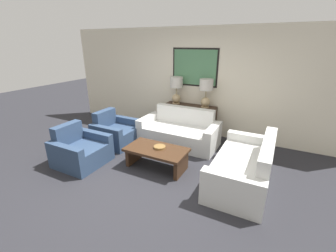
{
  "coord_description": "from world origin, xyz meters",
  "views": [
    {
      "loc": [
        2.02,
        -2.97,
        2.28
      ],
      "look_at": [
        0.02,
        0.91,
        0.65
      ],
      "focal_mm": 24.0,
      "sensor_mm": 36.0,
      "label": 1
    }
  ],
  "objects_px": {
    "couch_by_side": "(245,167)",
    "armchair_near_back_wall": "(116,133)",
    "table_lamp_left": "(176,87)",
    "table_lamp_right": "(206,90)",
    "coffee_table": "(157,153)",
    "armchair_near_camera": "(80,151)",
    "decorative_bowl": "(160,147)",
    "couch_by_back_wall": "(179,132)",
    "console_table": "(190,120)"
  },
  "relations": [
    {
      "from": "couch_by_side",
      "to": "armchair_near_back_wall",
      "type": "bearing_deg",
      "value": 175.0
    },
    {
      "from": "table_lamp_left",
      "to": "table_lamp_right",
      "type": "xyz_separation_m",
      "value": [
        0.79,
        0.0,
        0.0
      ]
    },
    {
      "from": "armchair_near_back_wall",
      "to": "coffee_table",
      "type": "bearing_deg",
      "value": -20.46
    },
    {
      "from": "armchair_near_camera",
      "to": "table_lamp_left",
      "type": "bearing_deg",
      "value": 68.13
    },
    {
      "from": "table_lamp_left",
      "to": "armchair_near_back_wall",
      "type": "relative_size",
      "value": 0.77
    },
    {
      "from": "table_lamp_left",
      "to": "decorative_bowl",
      "type": "height_order",
      "value": "table_lamp_left"
    },
    {
      "from": "decorative_bowl",
      "to": "couch_by_side",
      "type": "bearing_deg",
      "value": 8.4
    },
    {
      "from": "table_lamp_left",
      "to": "coffee_table",
      "type": "xyz_separation_m",
      "value": [
        0.47,
        -1.86,
        -0.91
      ]
    },
    {
      "from": "couch_by_side",
      "to": "decorative_bowl",
      "type": "relative_size",
      "value": 8.12
    },
    {
      "from": "coffee_table",
      "to": "decorative_bowl",
      "type": "bearing_deg",
      "value": 45.25
    },
    {
      "from": "couch_by_back_wall",
      "to": "decorative_bowl",
      "type": "relative_size",
      "value": 8.12
    },
    {
      "from": "coffee_table",
      "to": "couch_by_side",
      "type": "bearing_deg",
      "value": 9.78
    },
    {
      "from": "couch_by_side",
      "to": "decorative_bowl",
      "type": "bearing_deg",
      "value": -171.6
    },
    {
      "from": "couch_by_back_wall",
      "to": "armchair_near_back_wall",
      "type": "distance_m",
      "value": 1.52
    },
    {
      "from": "table_lamp_right",
      "to": "couch_by_side",
      "type": "xyz_separation_m",
      "value": [
        1.26,
        -1.59,
        -0.93
      ]
    },
    {
      "from": "table_lamp_left",
      "to": "armchair_near_camera",
      "type": "xyz_separation_m",
      "value": [
        -0.96,
        -2.39,
        -0.94
      ]
    },
    {
      "from": "console_table",
      "to": "table_lamp_right",
      "type": "bearing_deg",
      "value": 0.0
    },
    {
      "from": "console_table",
      "to": "couch_by_back_wall",
      "type": "relative_size",
      "value": 0.72
    },
    {
      "from": "couch_by_back_wall",
      "to": "armchair_near_camera",
      "type": "xyz_separation_m",
      "value": [
        -1.35,
        -1.75,
        -0.01
      ]
    },
    {
      "from": "table_lamp_right",
      "to": "decorative_bowl",
      "type": "bearing_deg",
      "value": -98.42
    },
    {
      "from": "armchair_near_back_wall",
      "to": "decorative_bowl",
      "type": "bearing_deg",
      "value": -18.32
    },
    {
      "from": "decorative_bowl",
      "to": "table_lamp_right",
      "type": "bearing_deg",
      "value": 81.58
    },
    {
      "from": "console_table",
      "to": "coffee_table",
      "type": "xyz_separation_m",
      "value": [
        0.08,
        -1.86,
        -0.1
      ]
    },
    {
      "from": "couch_by_side",
      "to": "armchair_near_back_wall",
      "type": "distance_m",
      "value": 3.02
    },
    {
      "from": "armchair_near_back_wall",
      "to": "couch_by_back_wall",
      "type": "bearing_deg",
      "value": 26.82
    },
    {
      "from": "console_table",
      "to": "armchair_near_back_wall",
      "type": "relative_size",
      "value": 1.47
    },
    {
      "from": "table_lamp_right",
      "to": "couch_by_back_wall",
      "type": "xyz_separation_m",
      "value": [
        -0.39,
        -0.64,
        -0.93
      ]
    },
    {
      "from": "decorative_bowl",
      "to": "armchair_near_back_wall",
      "type": "distance_m",
      "value": 1.57
    },
    {
      "from": "armchair_near_back_wall",
      "to": "armchair_near_camera",
      "type": "distance_m",
      "value": 1.07
    },
    {
      "from": "decorative_bowl",
      "to": "armchair_near_back_wall",
      "type": "xyz_separation_m",
      "value": [
        -1.48,
        0.49,
        -0.16
      ]
    },
    {
      "from": "couch_by_back_wall",
      "to": "armchair_near_camera",
      "type": "bearing_deg",
      "value": -127.66
    },
    {
      "from": "couch_by_side",
      "to": "decorative_bowl",
      "type": "height_order",
      "value": "couch_by_side"
    },
    {
      "from": "table_lamp_right",
      "to": "coffee_table",
      "type": "xyz_separation_m",
      "value": [
        -0.31,
        -1.86,
        -0.91
      ]
    },
    {
      "from": "armchair_near_camera",
      "to": "armchair_near_back_wall",
      "type": "bearing_deg",
      "value": 90.0
    },
    {
      "from": "table_lamp_right",
      "to": "coffee_table",
      "type": "distance_m",
      "value": 2.09
    },
    {
      "from": "table_lamp_right",
      "to": "armchair_near_back_wall",
      "type": "distance_m",
      "value": 2.39
    },
    {
      "from": "decorative_bowl",
      "to": "table_lamp_left",
      "type": "bearing_deg",
      "value": 105.91
    },
    {
      "from": "console_table",
      "to": "couch_by_back_wall",
      "type": "bearing_deg",
      "value": -90.0
    },
    {
      "from": "couch_by_side",
      "to": "coffee_table",
      "type": "xyz_separation_m",
      "value": [
        -1.58,
        -0.27,
        0.02
      ]
    },
    {
      "from": "couch_by_side",
      "to": "decorative_bowl",
      "type": "distance_m",
      "value": 1.56
    },
    {
      "from": "table_lamp_left",
      "to": "couch_by_side",
      "type": "distance_m",
      "value": 2.75
    },
    {
      "from": "couch_by_back_wall",
      "to": "couch_by_side",
      "type": "distance_m",
      "value": 1.91
    },
    {
      "from": "couch_by_side",
      "to": "coffee_table",
      "type": "relative_size",
      "value": 1.57
    },
    {
      "from": "console_table",
      "to": "table_lamp_right",
      "type": "height_order",
      "value": "table_lamp_right"
    },
    {
      "from": "couch_by_side",
      "to": "armchair_near_back_wall",
      "type": "height_order",
      "value": "couch_by_side"
    },
    {
      "from": "table_lamp_left",
      "to": "decorative_bowl",
      "type": "bearing_deg",
      "value": -74.09
    },
    {
      "from": "coffee_table",
      "to": "decorative_bowl",
      "type": "height_order",
      "value": "decorative_bowl"
    },
    {
      "from": "decorative_bowl",
      "to": "armchair_near_camera",
      "type": "bearing_deg",
      "value": -158.57
    },
    {
      "from": "decorative_bowl",
      "to": "console_table",
      "type": "bearing_deg",
      "value": 93.92
    },
    {
      "from": "console_table",
      "to": "table_lamp_right",
      "type": "xyz_separation_m",
      "value": [
        0.39,
        0.0,
        0.81
      ]
    }
  ]
}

